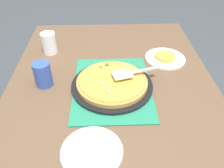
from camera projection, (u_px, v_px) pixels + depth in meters
The scene contains 10 objects.
dining_table at pixel (112, 104), 1.17m from camera, with size 1.40×1.00×0.75m.
placemat at pixel (112, 87), 1.10m from camera, with size 0.48×0.36×0.01m, color #237F5B.
pizza_pan at pixel (112, 85), 1.09m from camera, with size 0.38×0.38×0.01m, color black.
pizza at pixel (112, 82), 1.08m from camera, with size 0.33×0.33×0.04m.
plate_near_left at pixel (165, 58), 1.29m from camera, with size 0.22×0.22×0.01m, color white.
plate_side at pixel (92, 151), 0.81m from camera, with size 0.22×0.22×0.01m, color white.
served_slice_left at pixel (165, 56), 1.28m from camera, with size 0.11×0.11×0.02m, color gold.
cup_near at pixel (43, 74), 1.08m from camera, with size 0.08×0.08×0.12m, color #3351AD.
cup_far at pixel (49, 43), 1.31m from camera, with size 0.08×0.08×0.12m, color white.
pizza_server at pixel (132, 72), 1.08m from camera, with size 0.10×0.23×0.01m.
Camera 1 is at (-0.85, 0.03, 1.45)m, focal length 37.30 mm.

